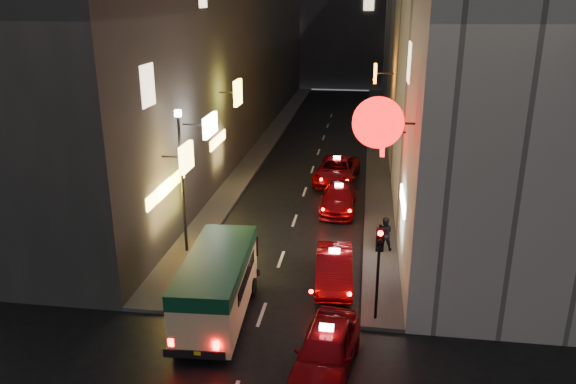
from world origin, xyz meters
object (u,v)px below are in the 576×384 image
at_px(minibus, 217,280).
at_px(taxi_near, 326,347).
at_px(lamp_post, 182,173).
at_px(traffic_light, 379,253).

height_order(minibus, taxi_near, minibus).
relative_size(minibus, lamp_post, 0.92).
xyz_separation_m(taxi_near, traffic_light, (1.50, 2.85, 1.85)).
relative_size(minibus, traffic_light, 1.64).
distance_m(minibus, lamp_post, 6.10).
bearing_deg(traffic_light, minibus, -175.24).
relative_size(taxi_near, lamp_post, 0.88).
xyz_separation_m(taxi_near, lamp_post, (-6.70, 7.38, 2.89)).
bearing_deg(traffic_light, lamp_post, 151.09).
bearing_deg(minibus, taxi_near, -31.25).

